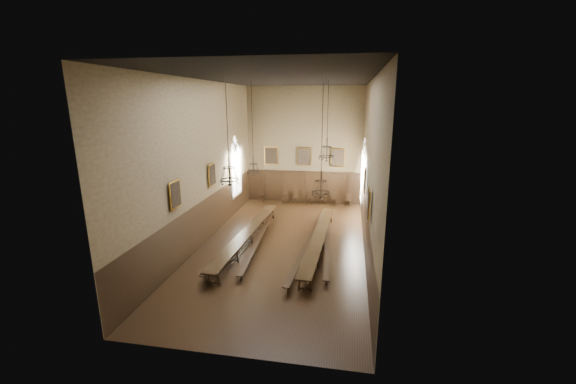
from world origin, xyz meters
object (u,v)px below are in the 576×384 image
(bench_right_inner, at_px, (309,244))
(chair_6, at_px, (334,201))
(chandelier_back_left, at_px, (253,165))
(chandelier_front_left, at_px, (229,173))
(chair_2, at_px, (285,199))
(chandelier_back_right, at_px, (327,152))
(bench_right_outer, at_px, (327,242))
(table_right, at_px, (319,242))
(chair_5, at_px, (323,201))
(chandelier_front_right, at_px, (321,184))
(chair_0, at_px, (261,198))
(chair_3, at_px, (296,199))
(bench_left_inner, at_px, (260,238))
(chair_4, at_px, (310,200))
(chair_7, at_px, (348,202))
(bench_left_outer, at_px, (239,239))
(table_left, at_px, (248,238))

(bench_right_inner, distance_m, chair_6, 8.81)
(chandelier_back_left, distance_m, chandelier_front_left, 4.45)
(chair_2, xyz_separation_m, chandelier_back_right, (3.59, -6.24, 4.75))
(bench_right_outer, distance_m, chair_2, 9.09)
(table_right, relative_size, chair_2, 10.32)
(chair_5, height_order, chandelier_front_right, chandelier_front_right)
(chandelier_front_left, bearing_deg, chair_0, 96.60)
(chair_3, bearing_deg, chandelier_back_left, -100.28)
(table_right, height_order, bench_left_inner, table_right)
(chandelier_front_left, bearing_deg, chair_5, 71.11)
(chair_5, bearing_deg, chair_4, -168.62)
(bench_left_inner, bearing_deg, chair_0, 103.79)
(chair_3, distance_m, chair_7, 4.10)
(bench_left_outer, relative_size, bench_right_outer, 1.03)
(bench_left_inner, bearing_deg, bench_right_inner, -7.80)
(chair_5, bearing_deg, chandelier_front_right, -71.52)
(bench_right_inner, bearing_deg, chair_5, 89.28)
(table_left, xyz_separation_m, chair_2, (0.57, 8.64, -0.11))
(chair_7, bearing_deg, table_right, -94.04)
(chair_7, bearing_deg, chair_5, -175.15)
(chandelier_back_left, relative_size, chandelier_front_left, 1.09)
(table_left, bearing_deg, bench_left_inner, 31.83)
(bench_left_inner, relative_size, chandelier_back_right, 2.22)
(bench_left_inner, xyz_separation_m, chair_0, (-2.03, 8.26, -0.00))
(table_right, relative_size, bench_left_outer, 1.06)
(bench_right_outer, height_order, chair_5, chair_5)
(table_right, height_order, bench_right_outer, table_right)
(chandelier_back_right, bearing_deg, chair_5, 95.42)
(bench_left_inner, height_order, chandelier_back_right, chandelier_back_right)
(table_left, xyz_separation_m, chair_4, (2.54, 8.76, -0.12))
(chair_4, relative_size, chandelier_front_right, 0.18)
(chair_5, xyz_separation_m, chandelier_back_left, (-3.77, -6.45, 3.91))
(chair_7, bearing_deg, chandelier_back_left, -125.86)
(chair_3, height_order, chandelier_front_right, chandelier_front_right)
(chair_0, xyz_separation_m, chair_4, (3.96, 0.12, 0.01))
(bench_left_outer, xyz_separation_m, chair_2, (1.12, 8.64, 0.02))
(bench_right_outer, bearing_deg, chandelier_back_right, 98.62)
(table_left, xyz_separation_m, bench_right_inner, (3.45, -0.01, -0.11))
(bench_right_inner, distance_m, chair_0, 9.92)
(bench_right_outer, relative_size, chair_0, 10.07)
(chair_5, relative_size, chandelier_front_right, 0.17)
(chandelier_back_right, height_order, chandelier_front_left, same)
(chair_2, relative_size, chair_7, 1.02)
(table_left, bearing_deg, chandelier_back_left, 95.36)
(table_left, xyz_separation_m, chandelier_front_left, (-0.16, -2.19, 4.13))
(chair_2, xyz_separation_m, chair_7, (4.92, 0.02, -0.00))
(chandelier_front_right, bearing_deg, chair_7, 83.95)
(table_right, xyz_separation_m, chair_7, (1.48, 8.61, -0.10))
(chair_2, relative_size, chandelier_back_left, 0.18)
(bench_right_outer, distance_m, chandelier_front_right, 5.21)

